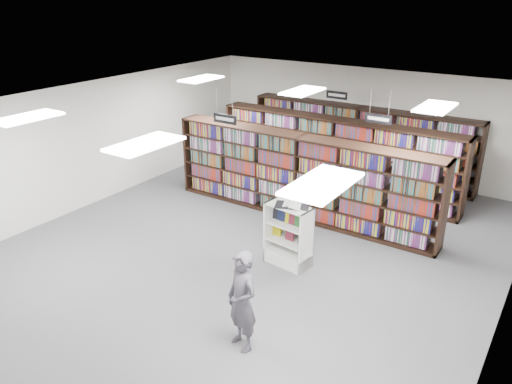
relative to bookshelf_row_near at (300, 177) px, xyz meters
The scene contains 19 objects.
floor 2.26m from the bookshelf_row_near, 90.00° to the right, with size 12.00×12.00×0.00m, color #4F4F54.
ceiling 2.94m from the bookshelf_row_near, 90.00° to the right, with size 10.00×12.00×0.10m, color silver.
wall_back 4.04m from the bookshelf_row_near, 90.00° to the left, with size 10.00×0.10×3.20m, color white.
wall_left 5.41m from the bookshelf_row_near, 158.20° to the right, with size 0.10×12.00×3.20m, color white.
bookshelf_row_near is the anchor object (origin of this frame).
bookshelf_row_mid 2.00m from the bookshelf_row_near, 90.00° to the left, with size 7.00×0.60×2.10m.
bookshelf_row_far 3.70m from the bookshelf_row_near, 90.00° to the left, with size 7.00×0.60×2.10m.
aisle_sign_left 2.33m from the bookshelf_row_near, 146.29° to the right, with size 0.65×0.02×0.80m.
aisle_sign_right 2.33m from the bookshelf_row_near, 33.67° to the left, with size 0.65×0.02×0.80m.
aisle_sign_center 3.38m from the bookshelf_row_near, 99.46° to the left, with size 0.65×0.02×0.80m.
troffer_front_left 6.20m from the bookshelf_row_near, 120.96° to the right, with size 0.60×1.20×0.04m, color white.
troffer_front_center 5.43m from the bookshelf_row_near, 90.00° to the right, with size 0.60×1.20×0.04m, color white.
troffer_front_right 6.20m from the bookshelf_row_near, 59.04° to the right, with size 0.60×1.20×0.04m, color white.
troffer_back_left 3.67m from the bookshelf_row_near, behind, with size 0.60×1.20×0.04m, color white.
troffer_back_center 2.11m from the bookshelf_row_near, ahead, with size 0.60×1.20×0.04m, color white.
troffer_back_right 3.67m from the bookshelf_row_near, ahead, with size 0.60×1.20×0.04m, color white.
endcap_display 2.44m from the bookshelf_row_near, 65.88° to the right, with size 1.00×0.58×1.33m.
open_book 2.40m from the bookshelf_row_near, 65.01° to the right, with size 0.77×0.62×0.13m.
shopper 5.12m from the bookshelf_row_near, 71.03° to the right, with size 0.62×0.41×1.70m, color #45414A.
Camera 1 is at (5.45, -8.14, 5.37)m, focal length 35.00 mm.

